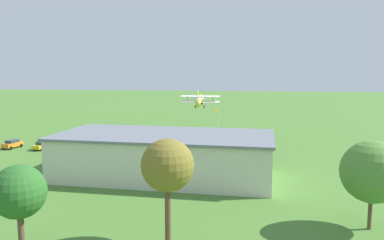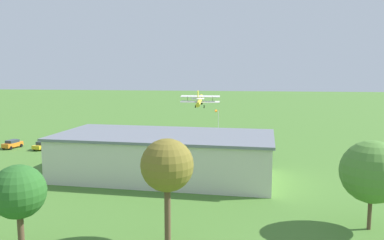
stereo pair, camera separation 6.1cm
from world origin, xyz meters
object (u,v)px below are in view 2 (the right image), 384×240
car_silver (114,147)px  tree_behind_hangar_right (19,192)px  hangar (165,155)px  biplane (200,100)px  tree_at_field_edge (372,172)px  car_blue (254,153)px  car_red (79,146)px  tree_by_windsock (167,166)px  person_walking_on_apron (221,148)px  windsock (216,113)px  person_crossing_taxiway (242,146)px  car_orange (12,144)px  person_beside_truck (92,150)px  car_yellow (44,145)px

car_silver → tree_behind_hangar_right: (-5.64, 39.18, 4.14)m
hangar → biplane: biplane is taller
biplane → tree_at_field_edge: (-21.40, 46.08, -2.95)m
car_blue → tree_behind_hangar_right: (19.93, 37.55, 4.23)m
car_red → tree_by_windsock: bearing=123.7°
car_blue → person_walking_on_apron: person_walking_on_apron is taller
person_walking_on_apron → tree_at_field_edge: size_ratio=0.18×
windsock → tree_at_field_edge: bearing=110.4°
car_blue → person_crossing_taxiway: bearing=-72.6°
biplane → tree_by_windsock: bearing=93.5°
person_walking_on_apron → tree_by_windsock: 39.31m
car_blue → biplane: bearing=-56.2°
car_orange → windsock: 42.06m
person_crossing_taxiway → person_walking_on_apron: size_ratio=1.06×
car_blue → tree_at_field_edge: 31.11m
tree_behind_hangar_right → windsock: tree_behind_hangar_right is taller
biplane → car_blue: bearing=123.8°
biplane → car_silver: bearing=47.3°
car_silver → person_walking_on_apron: size_ratio=2.89×
car_orange → windsock: bearing=-155.1°
person_beside_truck → windsock: windsock is taller
car_yellow → person_walking_on_apron: (-33.69, -2.21, -0.05)m
car_blue → tree_behind_hangar_right: bearing=62.0°
car_orange → tree_behind_hangar_right: 47.62m
person_crossing_taxiway → windsock: windsock is taller
person_crossing_taxiway → car_blue: bearing=107.4°
car_silver → person_walking_on_apron: 19.89m
car_yellow → person_beside_truck: bearing=162.9°
car_red → person_beside_truck: 5.11m
car_silver → windsock: 25.56m
biplane → person_beside_truck: bearing=46.8°
biplane → car_yellow: (28.17, 14.96, -7.68)m
person_walking_on_apron → tree_by_windsock: bearing=86.5°
tree_at_field_edge → car_yellow: bearing=-32.1°
car_red → tree_by_windsock: 44.24m
person_beside_truck → tree_by_windsock: (-20.40, 33.18, 5.96)m
car_red → tree_behind_hangar_right: bearing=107.7°
car_blue → tree_at_field_edge: (-10.03, 29.06, 4.75)m
tree_behind_hangar_right → person_walking_on_apron: bearing=-108.6°
tree_at_field_edge → biplane: bearing=-65.1°
car_orange → person_beside_truck: 17.73m
car_red → car_yellow: (7.04, -0.09, -0.01)m
biplane → person_crossing_taxiway: 16.05m
car_orange → person_crossing_taxiway: (-43.96, -4.38, -0.03)m
car_orange → tree_by_windsock: (-37.80, 36.58, 6.00)m
car_blue → tree_behind_hangar_right: size_ratio=0.55×
person_crossing_taxiway → hangar: bearing=61.9°
car_red → car_orange: (13.48, -0.11, 0.02)m
car_yellow → tree_by_windsock: (-31.35, 36.56, 6.03)m
car_silver → car_orange: bearing=-1.3°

